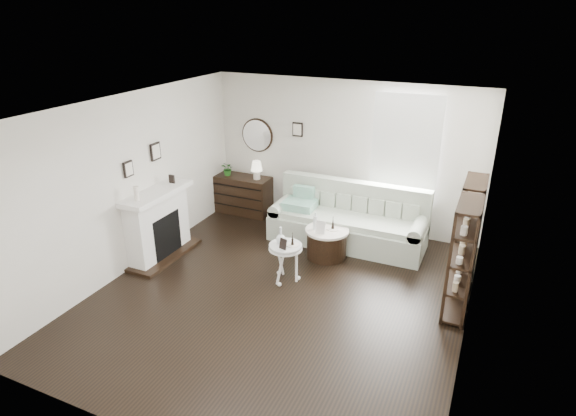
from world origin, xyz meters
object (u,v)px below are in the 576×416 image
at_px(dresser, 243,195).
at_px(drum_table, 327,243).
at_px(sofa, 348,223).
at_px(pedestal_table, 285,248).

distance_m(dresser, drum_table, 2.43).
bearing_deg(drum_table, sofa, 77.49).
bearing_deg(dresser, drum_table, -26.21).
relative_size(drum_table, pedestal_table, 1.18).
height_order(sofa, dresser, sofa).
xyz_separation_m(dresser, drum_table, (2.17, -1.07, -0.13)).
height_order(sofa, drum_table, sofa).
distance_m(sofa, drum_table, 0.71).
bearing_deg(sofa, pedestal_table, -105.30).
xyz_separation_m(drum_table, pedestal_table, (-0.30, -0.97, 0.30)).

